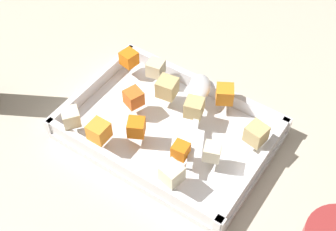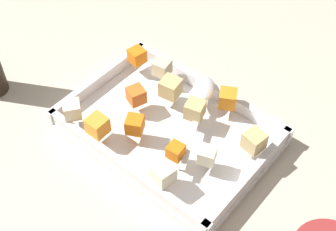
# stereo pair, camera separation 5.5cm
# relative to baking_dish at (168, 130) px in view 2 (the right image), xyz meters

# --- Properties ---
(ground_plane) EXTENTS (4.00, 4.00, 0.00)m
(ground_plane) POSITION_rel_baking_dish_xyz_m (-0.00, 0.00, -0.01)
(ground_plane) COLOR #BCB29E
(baking_dish) EXTENTS (0.35, 0.24, 0.04)m
(baking_dish) POSITION_rel_baking_dish_xyz_m (0.00, 0.00, 0.00)
(baking_dish) COLOR silver
(baking_dish) RESTS_ON ground_plane
(carrot_chunk_near_left) EXTENTS (0.04, 0.04, 0.03)m
(carrot_chunk_near_left) POSITION_rel_baking_dish_xyz_m (-0.06, -0.09, 0.04)
(carrot_chunk_near_left) COLOR orange
(carrot_chunk_near_left) RESTS_ON baking_dish
(carrot_chunk_under_handle) EXTENTS (0.03, 0.03, 0.03)m
(carrot_chunk_under_handle) POSITION_rel_baking_dish_xyz_m (0.14, -0.07, 0.04)
(carrot_chunk_under_handle) COLOR orange
(carrot_chunk_under_handle) RESTS_ON baking_dish
(carrot_chunk_front_center) EXTENTS (0.04, 0.04, 0.03)m
(carrot_chunk_front_center) POSITION_rel_baking_dish_xyz_m (0.03, 0.05, 0.04)
(carrot_chunk_front_center) COLOR orange
(carrot_chunk_front_center) RESTS_ON baking_dish
(carrot_chunk_corner_nw) EXTENTS (0.04, 0.04, 0.03)m
(carrot_chunk_corner_nw) POSITION_rel_baking_dish_xyz_m (0.07, -0.00, 0.04)
(carrot_chunk_corner_nw) COLOR orange
(carrot_chunk_corner_nw) RESTS_ON baking_dish
(carrot_chunk_back_center) EXTENTS (0.03, 0.03, 0.02)m
(carrot_chunk_back_center) POSITION_rel_baking_dish_xyz_m (-0.06, 0.05, 0.04)
(carrot_chunk_back_center) COLOR orange
(carrot_chunk_back_center) RESTS_ON baking_dish
(carrot_chunk_heap_top) EXTENTS (0.03, 0.03, 0.03)m
(carrot_chunk_heap_top) POSITION_rel_baking_dish_xyz_m (0.07, 0.10, 0.04)
(carrot_chunk_heap_top) COLOR orange
(carrot_chunk_heap_top) RESTS_ON baking_dish
(potato_chunk_near_right) EXTENTS (0.03, 0.03, 0.03)m
(potato_chunk_near_right) POSITION_rel_baking_dish_xyz_m (0.08, -0.08, 0.04)
(potato_chunk_near_right) COLOR beige
(potato_chunk_near_right) RESTS_ON baking_dish
(potato_chunk_rim_edge) EXTENTS (0.04, 0.04, 0.03)m
(potato_chunk_rim_edge) POSITION_rel_baking_dish_xyz_m (-0.03, -0.04, 0.04)
(potato_chunk_rim_edge) COLOR tan
(potato_chunk_rim_edge) RESTS_ON baking_dish
(potato_chunk_heap_side) EXTENTS (0.03, 0.03, 0.03)m
(potato_chunk_heap_side) POSITION_rel_baking_dish_xyz_m (-0.10, 0.03, 0.04)
(potato_chunk_heap_side) COLOR beige
(potato_chunk_heap_side) RESTS_ON baking_dish
(potato_chunk_corner_sw) EXTENTS (0.04, 0.04, 0.03)m
(potato_chunk_corner_sw) POSITION_rel_baking_dish_xyz_m (-0.07, 0.10, 0.04)
(potato_chunk_corner_sw) COLOR beige
(potato_chunk_corner_sw) RESTS_ON baking_dish
(potato_chunk_mid_right) EXTENTS (0.04, 0.04, 0.03)m
(potato_chunk_mid_right) POSITION_rel_baking_dish_xyz_m (0.04, -0.05, 0.05)
(potato_chunk_mid_right) COLOR tan
(potato_chunk_mid_right) RESTS_ON baking_dish
(potato_chunk_far_left) EXTENTS (0.04, 0.04, 0.03)m
(potato_chunk_far_left) POSITION_rel_baking_dish_xyz_m (0.13, 0.10, 0.04)
(potato_chunk_far_left) COLOR beige
(potato_chunk_far_left) RESTS_ON baking_dish
(potato_chunk_center) EXTENTS (0.04, 0.04, 0.03)m
(potato_chunk_center) POSITION_rel_baking_dish_xyz_m (-0.14, -0.04, 0.04)
(potato_chunk_center) COLOR tan
(potato_chunk_center) RESTS_ON baking_dish
(serving_spoon) EXTENTS (0.11, 0.20, 0.02)m
(serving_spoon) POSITION_rel_baking_dish_xyz_m (-0.01, -0.08, 0.04)
(serving_spoon) COLOR silver
(serving_spoon) RESTS_ON baking_dish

